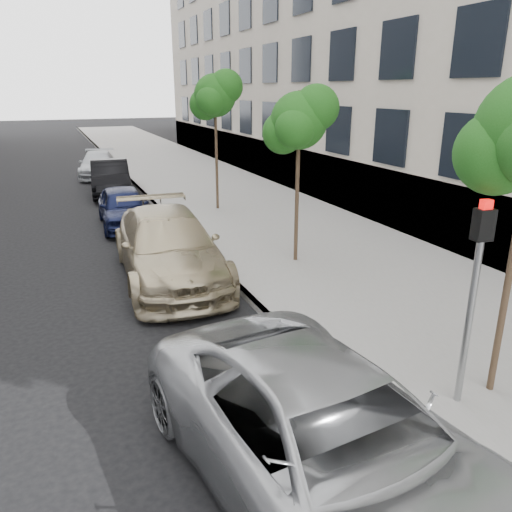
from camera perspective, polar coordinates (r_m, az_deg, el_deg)
sidewalk at (r=28.35m, az=-8.41°, el=9.52°), size 6.40×72.00×0.14m
curb at (r=27.76m, az=-14.73°, el=8.92°), size 0.15×72.00×0.14m
tree_mid at (r=12.60m, az=5.05°, el=15.18°), size 1.73×1.53×4.43m
tree_far at (r=18.59m, az=-4.63°, el=17.82°), size 1.81×1.61×4.97m
signal_pole at (r=7.30m, az=23.74°, el=-2.59°), size 0.26×0.21×2.97m
minivan at (r=5.86m, az=8.45°, el=-20.34°), size 3.21×5.91×1.57m
suv at (r=12.27m, az=-9.98°, el=1.06°), size 2.60×5.72×1.63m
sedan_blue at (r=17.45m, az=-14.89°, el=5.44°), size 1.72×3.95×1.32m
sedan_black at (r=23.01m, az=-16.32°, el=8.59°), size 1.98×4.62×1.48m
sedan_rear at (r=28.01m, az=-17.59°, el=9.94°), size 2.47×4.66×1.29m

